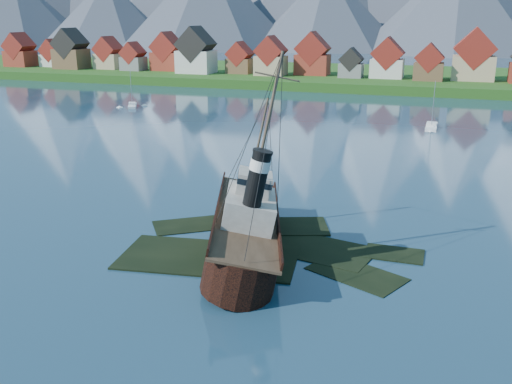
% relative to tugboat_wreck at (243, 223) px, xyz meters
% --- Properties ---
extents(ground, '(1400.00, 1400.00, 0.00)m').
position_rel_tugboat_wreck_xyz_m(ground, '(0.47, -1.64, -2.82)').
color(ground, '#1A374B').
rests_on(ground, ground).
extents(shoal, '(31.71, 21.24, 1.14)m').
position_rel_tugboat_wreck_xyz_m(shoal, '(2.25, 0.51, -3.16)').
color(shoal, black).
rests_on(shoal, ground).
extents(shore_bank, '(600.00, 80.00, 3.20)m').
position_rel_tugboat_wreck_xyz_m(shore_bank, '(0.47, 168.36, -2.82)').
color(shore_bank, '#214413').
rests_on(shore_bank, ground).
extents(seawall, '(600.00, 2.50, 2.00)m').
position_rel_tugboat_wreck_xyz_m(seawall, '(0.47, 130.36, -2.82)').
color(seawall, '#3F3D38').
rests_on(seawall, ground).
extents(town, '(250.96, 16.69, 17.30)m').
position_rel_tugboat_wreck_xyz_m(town, '(-32.65, 150.54, 6.17)').
color(town, maroon).
rests_on(town, ground).
extents(tugboat_wreck, '(6.54, 28.18, 22.33)m').
position_rel_tugboat_wreck_xyz_m(tugboat_wreck, '(0.00, 0.00, 0.00)').
color(tugboat_wreck, black).
rests_on(tugboat_wreck, ground).
extents(sailboat_c, '(5.49, 8.00, 10.30)m').
position_rel_tugboat_wreck_xyz_m(sailboat_c, '(-61.89, 83.11, -2.58)').
color(sailboat_c, silver).
rests_on(sailboat_c, ground).
extents(sailboat_e, '(2.34, 9.32, 10.81)m').
position_rel_tugboat_wreck_xyz_m(sailboat_e, '(16.50, 76.99, -2.58)').
color(sailboat_e, silver).
rests_on(sailboat_e, ground).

